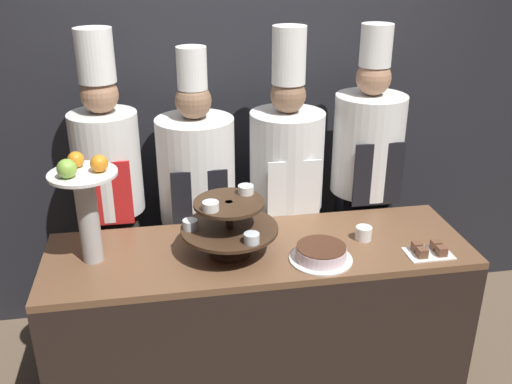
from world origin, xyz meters
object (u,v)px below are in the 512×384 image
object	(u,v)px
cup_white	(364,233)
cake_square_tray	(429,250)
chef_right	(366,174)
chef_center_left	(198,196)
fruit_pedestal	(85,199)
tiered_stand	(229,222)
chef_left	(110,189)
cake_round	(321,253)
chef_center_right	(286,185)

from	to	relation	value
cup_white	cake_square_tray	size ratio (longest dim) A/B	0.37
chef_right	chef_center_left	bearing A→B (deg)	-179.99
fruit_pedestal	cake_square_tray	bearing A→B (deg)	-7.91
tiered_stand	chef_left	xyz separation A→B (m)	(-0.57, 0.54, -0.02)
cup_white	cake_square_tray	world-z (taller)	cup_white
chef_left	chef_right	world-z (taller)	chef_left
fruit_pedestal	chef_center_left	size ratio (longest dim) A/B	0.30
cake_round	cup_white	size ratio (longest dim) A/B	3.66
chef_center_right	tiered_stand	bearing A→B (deg)	-125.85
fruit_pedestal	cake_round	distance (m)	1.09
chef_left	cup_white	bearing A→B (deg)	-22.87
cake_square_tray	chef_center_right	bearing A→B (deg)	126.62
cake_round	chef_right	world-z (taller)	chef_right
fruit_pedestal	chef_right	bearing A→B (deg)	18.49
cake_round	chef_center_left	distance (m)	0.85
cup_white	chef_left	distance (m)	1.35
cake_round	chef_left	xyz separation A→B (m)	(-0.98, 0.68, 0.11)
chef_left	tiered_stand	bearing A→B (deg)	-43.31
chef_center_left	chef_right	bearing A→B (deg)	0.01
tiered_stand	cake_round	size ratio (longest dim) A/B	1.55
tiered_stand	chef_right	world-z (taller)	chef_right
chef_center_right	chef_right	xyz separation A→B (m)	(0.47, -0.00, 0.04)
cake_round	cup_white	world-z (taller)	cake_round
cup_white	chef_left	bearing A→B (deg)	157.13
tiered_stand	cake_square_tray	xyz separation A→B (m)	(0.92, -0.17, -0.14)
cup_white	chef_center_left	distance (m)	0.94
tiered_stand	cup_white	xyz separation A→B (m)	(0.67, 0.02, -0.13)
tiered_stand	chef_center_right	world-z (taller)	chef_center_right
chef_left	chef_right	xyz separation A→B (m)	(1.43, -0.00, -0.01)
chef_center_left	chef_center_right	world-z (taller)	chef_center_right
fruit_pedestal	cup_white	world-z (taller)	fruit_pedestal
cake_square_tray	chef_left	distance (m)	1.66
tiered_stand	cake_square_tray	world-z (taller)	tiered_stand
cake_round	cake_square_tray	bearing A→B (deg)	-4.01
chef_left	fruit_pedestal	bearing A→B (deg)	-96.73
chef_left	chef_center_right	bearing A→B (deg)	-0.00
chef_left	chef_center_left	distance (m)	0.47
cake_round	chef_right	distance (m)	0.82
cake_square_tray	chef_center_right	distance (m)	0.89
fruit_pedestal	cake_round	bearing A→B (deg)	-9.83
fruit_pedestal	chef_center_right	bearing A→B (deg)	25.97
chef_left	chef_right	bearing A→B (deg)	-0.00
tiered_stand	fruit_pedestal	distance (m)	0.65
cake_square_tray	chef_right	xyz separation A→B (m)	(-0.06, 0.71, 0.11)
chef_center_left	chef_right	distance (m)	0.97
chef_right	cake_round	bearing A→B (deg)	-123.65
chef_center_left	chef_right	world-z (taller)	chef_right
cake_square_tray	cup_white	bearing A→B (deg)	143.12
chef_right	tiered_stand	bearing A→B (deg)	-147.77
fruit_pedestal	chef_left	xyz separation A→B (m)	(0.06, 0.50, -0.17)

